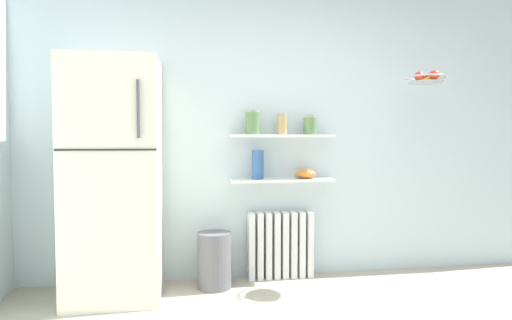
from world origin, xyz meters
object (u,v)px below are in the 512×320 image
object	(u,v)px
storage_jar_2	(310,125)
trash_bin	(214,260)
hanging_fruit_basket	(426,78)
storage_jar_0	(253,122)
refrigerator	(115,179)
radiator	(281,245)
vase	(258,165)
storage_jar_1	(282,124)
shelf_bowl	(306,174)

from	to	relation	value
storage_jar_2	trash_bin	bearing A→B (deg)	-171.06
hanging_fruit_basket	storage_jar_0	bearing A→B (deg)	169.20
hanging_fruit_basket	refrigerator	bearing A→B (deg)	178.68
radiator	trash_bin	size ratio (longest dim) A/B	1.28
storage_jar_0	storage_jar_2	size ratio (longest dim) A/B	1.25
vase	trash_bin	world-z (taller)	vase
refrigerator	storage_jar_1	size ratio (longest dim) A/B	9.85
storage_jar_1	storage_jar_0	bearing A→B (deg)	180.00
storage_jar_0	storage_jar_2	bearing A→B (deg)	-0.00
storage_jar_0	vase	world-z (taller)	storage_jar_0
radiator	trash_bin	distance (m)	0.61
storage_jar_1	trash_bin	bearing A→B (deg)	-167.35
radiator	trash_bin	xyz separation A→B (m)	(-0.59, -0.16, -0.06)
refrigerator	storage_jar_1	bearing A→B (deg)	8.99
trash_bin	vase	bearing A→B (deg)	19.12
shelf_bowl	hanging_fruit_basket	distance (m)	1.28
refrigerator	radiator	size ratio (longest dim) A/B	3.13
radiator	storage_jar_1	xyz separation A→B (m)	(0.00, -0.03, 1.05)
radiator	vase	xyz separation A→B (m)	(-0.21, -0.03, 0.71)
storage_jar_2	trash_bin	distance (m)	1.39
trash_bin	hanging_fruit_basket	size ratio (longest dim) A/B	1.34
storage_jar_2	vase	bearing A→B (deg)	180.00
radiator	storage_jar_0	distance (m)	1.09
radiator	vase	bearing A→B (deg)	-171.75
storage_jar_0	storage_jar_2	world-z (taller)	storage_jar_0
storage_jar_0	hanging_fruit_basket	bearing A→B (deg)	-10.80
trash_bin	storage_jar_1	bearing A→B (deg)	12.65
storage_jar_0	hanging_fruit_basket	world-z (taller)	hanging_fruit_basket
radiator	hanging_fruit_basket	bearing A→B (deg)	-14.43
storage_jar_2	hanging_fruit_basket	bearing A→B (deg)	-16.43
storage_jar_0	storage_jar_1	xyz separation A→B (m)	(0.25, 0.00, -0.01)
storage_jar_0	shelf_bowl	bearing A→B (deg)	0.00
radiator	shelf_bowl	world-z (taller)	shelf_bowl
radiator	storage_jar_2	size ratio (longest dim) A/B	3.52
vase	trash_bin	bearing A→B (deg)	-160.88
refrigerator	vase	distance (m)	1.16
storage_jar_1	hanging_fruit_basket	world-z (taller)	hanging_fruit_basket
storage_jar_2	vase	world-z (taller)	storage_jar_2
refrigerator	storage_jar_1	xyz separation A→B (m)	(1.35, 0.21, 0.44)
trash_bin	refrigerator	bearing A→B (deg)	-173.89
storage_jar_0	hanging_fruit_basket	xyz separation A→B (m)	(1.42, -0.27, 0.37)
refrigerator	trash_bin	xyz separation A→B (m)	(0.76, 0.08, -0.68)
hanging_fruit_basket	trash_bin	bearing A→B (deg)	175.47
storage_jar_0	shelf_bowl	world-z (taller)	storage_jar_0
storage_jar_0	shelf_bowl	distance (m)	0.64
radiator	storage_jar_2	distance (m)	1.07
radiator	storage_jar_1	size ratio (longest dim) A/B	3.14
refrigerator	radiator	xyz separation A→B (m)	(1.35, 0.24, -0.62)
refrigerator	hanging_fruit_basket	xyz separation A→B (m)	(2.52, -0.06, 0.82)
storage_jar_1	trash_bin	size ratio (longest dim) A/B	0.41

